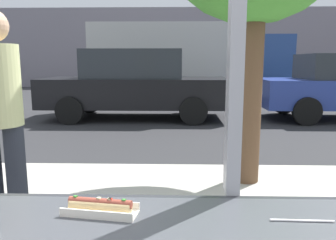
{
  "coord_description": "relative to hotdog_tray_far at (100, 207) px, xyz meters",
  "views": [
    {
      "loc": [
        -0.2,
        -1.11,
        1.42
      ],
      "look_at": [
        -0.29,
        2.21,
        0.84
      ],
      "focal_mm": 36.05,
      "sensor_mm": 36.0,
      "label": 1
    }
  ],
  "objects": [
    {
      "name": "building_facade_far",
      "position": [
        0.44,
        18.74,
        1.21
      ],
      "size": [
        28.0,
        1.2,
        4.36
      ],
      "primitive_type": "cube",
      "color": "gray",
      "rests_on": "ground"
    },
    {
      "name": "parked_car_black",
      "position": [
        -0.81,
        7.44,
        -0.1
      ],
      "size": [
        4.54,
        2.0,
        1.71
      ],
      "color": "black",
      "rests_on": "ground"
    },
    {
      "name": "box_truck",
      "position": [
        0.59,
        11.82,
        0.57
      ],
      "size": [
        7.15,
        2.44,
        2.76
      ],
      "color": "beige",
      "rests_on": "ground"
    },
    {
      "name": "hotdog_tray_far",
      "position": [
        0.0,
        0.0,
        0.0
      ],
      "size": [
        0.24,
        0.12,
        0.05
      ],
      "color": "silver",
      "rests_on": "window_counter"
    },
    {
      "name": "ground_plane",
      "position": [
        0.44,
        8.12,
        -0.97
      ],
      "size": [
        60.0,
        60.0,
        0.0
      ],
      "primitive_type": "plane",
      "color": "#2D2D30"
    },
    {
      "name": "sidewalk_strip",
      "position": [
        0.44,
        1.72,
        -0.9
      ],
      "size": [
        16.0,
        2.8,
        0.14
      ],
      "primitive_type": "cube",
      "color": "#B2ADA3",
      "rests_on": "ground"
    },
    {
      "name": "loose_straw",
      "position": [
        0.62,
        -0.04,
        -0.02
      ],
      "size": [
        0.19,
        0.01,
        0.01
      ],
      "primitive_type": "cylinder",
      "rotation": [
        0.0,
        1.57,
        -0.03
      ],
      "color": "white",
      "rests_on": "window_counter"
    }
  ]
}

